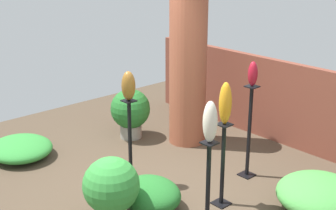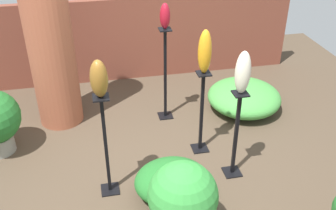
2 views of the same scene
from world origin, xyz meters
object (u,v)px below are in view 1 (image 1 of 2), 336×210
Objects in this scene: potted_plant_near_pillar at (111,187)px; pedestal_bronze at (130,146)px; pedestal_ruby at (249,136)px; art_vase_bronze at (128,86)px; art_vase_amber at (225,103)px; potted_plant_walkway_edge at (130,111)px; pedestal_amber at (223,169)px; brick_pillar at (188,64)px; art_vase_ivory at (210,122)px; pedestal_ivory at (208,190)px; art_vase_ruby at (253,74)px.

pedestal_bronze is at bearing 129.77° from potted_plant_near_pillar.
pedestal_ruby is 3.44× the size of art_vase_bronze.
potted_plant_walkway_edge is (-2.48, 0.48, -0.87)m from art_vase_amber.
pedestal_bronze is 1.43× the size of potted_plant_walkway_edge.
art_vase_bronze is at bearing -156.39° from pedestal_amber.
potted_plant_walkway_edge is at bearing -170.58° from pedestal_ruby.
potted_plant_walkway_edge is at bearing -141.35° from brick_pillar.
art_vase_amber is at bearing 90.00° from pedestal_amber.
potted_plant_near_pillar is (-0.79, -0.76, -0.82)m from art_vase_ivory.
art_vase_amber is at bearing 23.61° from pedestal_bronze.
art_vase_ivory is (1.98, -1.60, -0.00)m from brick_pillar.
art_vase_amber is (0.00, 0.00, 0.85)m from pedestal_amber.
pedestal_ivory is 1.28× the size of potted_plant_walkway_edge.
pedestal_ivory is at bearing -20.22° from potted_plant_walkway_edge.
pedestal_amber is 0.85m from art_vase_amber.
brick_pillar is at bearing 148.04° from art_vase_amber.
art_vase_ivory is 0.56× the size of potted_plant_near_pillar.
art_vase_ruby is (0.00, 0.00, 0.88)m from pedestal_ruby.
pedestal_amber is 2.30× the size of art_vase_ivory.
pedestal_ivory is (1.43, -0.00, -0.06)m from pedestal_bronze.
art_vase_bronze reaches higher than pedestal_ruby.
art_vase_ruby reaches higher than art_vase_amber.
pedestal_amber is 1.29× the size of potted_plant_walkway_edge.
pedestal_ivory is (0.25, -0.52, -0.00)m from pedestal_amber.
brick_pillar is 1.28m from potted_plant_walkway_edge.
art_vase_ruby is (1.46, -0.23, 0.18)m from brick_pillar.
pedestal_amber is 1.00× the size of pedestal_ivory.
pedestal_ruby is at bearing -9.07° from brick_pillar.
art_vase_ruby reaches higher than pedestal_ivory.
pedestal_ruby is 1.10× the size of pedestal_bronze.
pedestal_bronze is (0.55, -1.60, -0.76)m from brick_pillar.
art_vase_bronze is at bearing 129.77° from potted_plant_near_pillar.
pedestal_ruby is 0.90m from pedestal_amber.
pedestal_ruby is 1.64m from pedestal_bronze.
art_vase_ivory is at bearing -64.79° from pedestal_amber.
pedestal_bronze is at bearing -123.68° from art_vase_ruby.
potted_plant_near_pillar is at bearing -113.12° from art_vase_amber.
art_vase_ruby reaches higher than art_vase_ivory.
potted_plant_near_pillar is (-0.79, -0.76, 0.00)m from pedestal_ivory.
art_vase_ivory is at bearing -69.19° from art_vase_ruby.
pedestal_amber is at bearing 23.61° from art_vase_bronze.
pedestal_ruby is 1.57× the size of potted_plant_walkway_edge.
art_vase_bronze reaches higher than art_vase_ivory.
art_vase_bronze is (-1.19, -0.52, 0.90)m from pedestal_amber.
pedestal_ruby is 1.63m from art_vase_ivory.
pedestal_amber is 2.81× the size of art_vase_bronze.
pedestal_ruby is at bearing 56.32° from pedestal_bronze.
potted_plant_walkway_edge is at bearing -170.58° from art_vase_ruby.
art_vase_amber is (-0.25, 0.52, 0.85)m from pedestal_ivory.
art_vase_ruby reaches higher than potted_plant_near_pillar.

